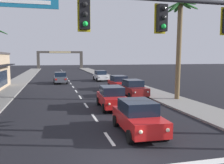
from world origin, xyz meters
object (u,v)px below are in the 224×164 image
(sedan_lead_at_stop_bar, at_px, (138,117))
(sedan_parked_far_kerb, at_px, (119,83))
(sedan_oncoming_far, at_px, (60,78))
(palm_right_second, at_px, (180,33))
(traffic_signal_mast, at_px, (203,32))
(sedan_third_in_queue, at_px, (112,97))
(town_gateway_arch, at_px, (60,57))
(sedan_parked_mid_kerb, at_px, (133,88))
(sedan_parked_nearest_kerb, at_px, (101,76))

(sedan_lead_at_stop_bar, xyz_separation_m, sedan_parked_far_kerb, (3.49, 16.33, 0.00))
(sedan_lead_at_stop_bar, relative_size, sedan_parked_far_kerb, 1.00)
(sedan_oncoming_far, bearing_deg, palm_right_second, -59.78)
(traffic_signal_mast, height_order, sedan_parked_far_kerb, traffic_signal_mast)
(sedan_lead_at_stop_bar, relative_size, sedan_third_in_queue, 0.99)
(sedan_oncoming_far, relative_size, town_gateway_arch, 0.30)
(sedan_parked_far_kerb, bearing_deg, sedan_parked_mid_kerb, -90.28)
(town_gateway_arch, bearing_deg, sedan_parked_far_kerb, -84.64)
(sedan_lead_at_stop_bar, height_order, town_gateway_arch, town_gateway_arch)
(sedan_third_in_queue, xyz_separation_m, sedan_parked_mid_kerb, (3.33, 4.75, 0.00))
(sedan_oncoming_far, height_order, town_gateway_arch, town_gateway_arch)
(traffic_signal_mast, distance_m, sedan_parked_mid_kerb, 15.37)
(sedan_third_in_queue, distance_m, palm_right_second, 8.61)
(sedan_parked_mid_kerb, distance_m, palm_right_second, 6.77)
(sedan_oncoming_far, distance_m, sedan_parked_far_kerb, 11.04)
(traffic_signal_mast, relative_size, sedan_oncoming_far, 2.55)
(palm_right_second, bearing_deg, sedan_third_in_queue, -164.36)
(sedan_third_in_queue, xyz_separation_m, sedan_oncoming_far, (-3.28, 18.92, 0.00))
(sedan_parked_mid_kerb, bearing_deg, sedan_parked_nearest_kerb, 90.07)
(sedan_oncoming_far, height_order, sedan_parked_nearest_kerb, same)
(sedan_oncoming_far, relative_size, sedan_parked_mid_kerb, 0.99)
(sedan_third_in_queue, xyz_separation_m, palm_right_second, (6.65, 1.86, 5.14))
(sedan_third_in_queue, xyz_separation_m, sedan_parked_nearest_kerb, (3.31, 21.32, 0.00))
(sedan_parked_mid_kerb, bearing_deg, sedan_oncoming_far, 115.01)
(sedan_oncoming_far, height_order, palm_right_second, palm_right_second)
(traffic_signal_mast, xyz_separation_m, sedan_third_in_queue, (-0.98, 9.91, -3.99))
(sedan_parked_nearest_kerb, bearing_deg, sedan_parked_far_kerb, -89.77)
(sedan_parked_far_kerb, bearing_deg, traffic_signal_mast, -96.75)
(sedan_third_in_queue, distance_m, sedan_parked_nearest_kerb, 21.57)
(traffic_signal_mast, bearing_deg, sedan_parked_far_kerb, 83.25)
(sedan_parked_nearest_kerb, bearing_deg, town_gateway_arch, 96.66)
(sedan_third_in_queue, height_order, palm_right_second, palm_right_second)
(palm_right_second, bearing_deg, sedan_parked_mid_kerb, 139.03)
(traffic_signal_mast, xyz_separation_m, sedan_parked_mid_kerb, (2.34, 14.66, -3.99))
(traffic_signal_mast, height_order, sedan_oncoming_far, traffic_signal_mast)
(traffic_signal_mast, height_order, town_gateway_arch, traffic_signal_mast)
(sedan_lead_at_stop_bar, bearing_deg, sedan_third_in_queue, 88.73)
(sedan_lead_at_stop_bar, distance_m, sedan_third_in_queue, 6.24)
(sedan_parked_nearest_kerb, height_order, sedan_parked_far_kerb, same)
(sedan_oncoming_far, bearing_deg, sedan_lead_at_stop_bar, -82.87)
(sedan_lead_at_stop_bar, height_order, sedan_parked_mid_kerb, same)
(sedan_parked_mid_kerb, height_order, sedan_parked_far_kerb, same)
(sedan_lead_at_stop_bar, height_order, sedan_parked_nearest_kerb, same)
(sedan_parked_nearest_kerb, height_order, palm_right_second, palm_right_second)
(sedan_parked_nearest_kerb, distance_m, town_gateway_arch, 44.14)
(sedan_third_in_queue, distance_m, sedan_oncoming_far, 19.20)
(sedan_parked_far_kerb, height_order, palm_right_second, palm_right_second)
(sedan_lead_at_stop_bar, bearing_deg, sedan_parked_nearest_kerb, 82.87)
(sedan_oncoming_far, relative_size, sedan_parked_nearest_kerb, 1.00)
(sedan_parked_mid_kerb, distance_m, town_gateway_arch, 60.60)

